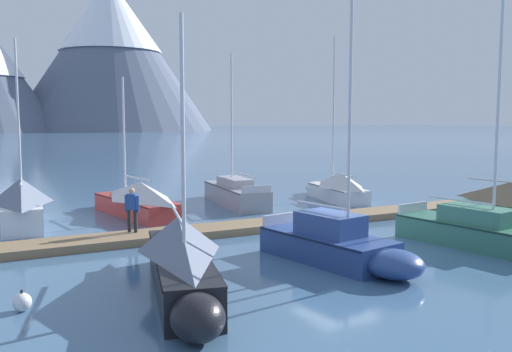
% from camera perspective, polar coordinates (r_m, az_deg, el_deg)
% --- Properties ---
extents(ground_plane, '(700.00, 700.00, 0.00)m').
position_cam_1_polar(ground_plane, '(19.95, 8.37, -7.29)').
color(ground_plane, '#426689').
extents(mountain_shoulder_ridge, '(84.06, 84.06, 63.36)m').
position_cam_1_polar(mountain_shoulder_ridge, '(243.00, -14.97, 12.56)').
color(mountain_shoulder_ridge, slate).
rests_on(mountain_shoulder_ridge, ground).
extents(dock, '(22.28, 2.32, 0.30)m').
position_cam_1_polar(dock, '(23.16, 2.39, -5.02)').
color(dock, '#846B4C').
rests_on(dock, ground).
extents(sailboat_nearest_berth, '(2.20, 6.58, 8.02)m').
position_cam_1_polar(sailboat_nearest_berth, '(25.40, -23.34, -2.59)').
color(sailboat_nearest_berth, white).
rests_on(sailboat_nearest_berth, ground).
extents(sailboat_second_berth, '(3.18, 7.41, 7.04)m').
position_cam_1_polar(sailboat_second_berth, '(14.56, -7.88, -8.48)').
color(sailboat_second_berth, black).
rests_on(sailboat_second_berth, ground).
extents(sailboat_mid_dock_port, '(2.78, 7.01, 6.59)m').
position_cam_1_polar(sailboat_mid_dock_port, '(26.42, -12.51, -2.37)').
color(sailboat_mid_dock_port, '#B2332D').
rests_on(sailboat_mid_dock_port, ground).
extents(sailboat_mid_dock_starboard, '(2.69, 6.07, 9.25)m').
position_cam_1_polar(sailboat_mid_dock_starboard, '(17.48, 8.70, -7.15)').
color(sailboat_mid_dock_starboard, navy).
rests_on(sailboat_mid_dock_starboard, ground).
extents(sailboat_far_berth, '(2.43, 7.14, 8.09)m').
position_cam_1_polar(sailboat_far_berth, '(29.44, -2.41, -1.73)').
color(sailboat_far_berth, '#93939E').
rests_on(sailboat_far_berth, ground).
extents(sailboat_outer_slip, '(2.50, 7.03, 8.64)m').
position_cam_1_polar(sailboat_outer_slip, '(20.84, 23.14, -5.52)').
color(sailboat_outer_slip, '#336B56').
rests_on(sailboat_outer_slip, ground).
extents(sailboat_end_of_dock, '(2.63, 6.28, 9.23)m').
position_cam_1_polar(sailboat_end_of_dock, '(31.14, 8.34, -1.11)').
color(sailboat_end_of_dock, silver).
rests_on(sailboat_end_of_dock, ground).
extents(person_on_dock, '(0.45, 0.44, 1.69)m').
position_cam_1_polar(person_on_dock, '(21.02, -12.87, -3.20)').
color(person_on_dock, '#232328').
rests_on(person_on_dock, dock).
extents(mooring_buoy_channel_marker, '(0.44, 0.44, 0.52)m').
position_cam_1_polar(mooring_buoy_channel_marker, '(14.37, -23.32, -12.05)').
color(mooring_buoy_channel_marker, white).
rests_on(mooring_buoy_channel_marker, ground).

